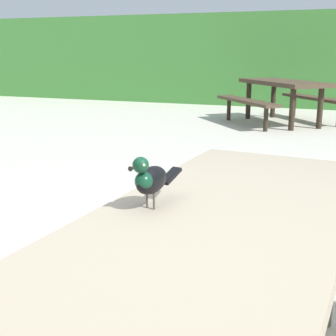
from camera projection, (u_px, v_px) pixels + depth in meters
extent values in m
cube|color=#428438|center=(327.00, 60.00, 10.39)|extent=(28.00, 1.65, 2.07)
cube|color=gray|center=(222.00, 223.00, 1.48)|extent=(0.92, 1.86, 0.07)
cylinder|color=#635B4C|center=(216.00, 237.00, 2.29)|extent=(0.09, 0.09, 0.67)
cylinder|color=#635B4C|center=(327.00, 258.00, 2.07)|extent=(0.09, 0.09, 0.67)
cube|color=gray|center=(55.00, 262.00, 1.84)|extent=(0.43, 1.73, 0.05)
cylinder|color=#635B4C|center=(135.00, 252.00, 2.46)|extent=(0.07, 0.07, 0.39)
ellipsoid|color=black|center=(152.00, 180.00, 1.48)|extent=(0.10, 0.16, 0.09)
ellipsoid|color=#0F3823|center=(144.00, 181.00, 1.45)|extent=(0.07, 0.08, 0.06)
sphere|color=#0F3823|center=(141.00, 165.00, 1.42)|extent=(0.05, 0.05, 0.05)
sphere|color=#EAE08C|center=(144.00, 165.00, 1.40)|extent=(0.01, 0.01, 0.01)
sphere|color=#EAE08C|center=(133.00, 163.00, 1.42)|extent=(0.01, 0.01, 0.01)
cone|color=black|center=(133.00, 168.00, 1.38)|extent=(0.02, 0.03, 0.02)
cube|color=black|center=(171.00, 176.00, 1.59)|extent=(0.05, 0.10, 0.04)
cylinder|color=#47423D|center=(154.00, 201.00, 1.49)|extent=(0.01, 0.01, 0.05)
cylinder|color=#47423D|center=(147.00, 200.00, 1.50)|extent=(0.01, 0.01, 0.05)
cube|color=#473828|center=(283.00, 83.00, 7.88)|extent=(1.74, 1.86, 0.07)
cylinder|color=#2E241A|center=(292.00, 110.00, 7.25)|extent=(0.09, 0.09, 0.67)
cylinder|color=#2E241A|center=(320.00, 108.00, 7.42)|extent=(0.09, 0.09, 0.67)
cylinder|color=#2E241A|center=(248.00, 101.00, 8.53)|extent=(0.09, 0.09, 0.67)
cylinder|color=#2E241A|center=(273.00, 100.00, 8.70)|extent=(0.09, 0.09, 0.67)
cube|color=#473828|center=(246.00, 101.00, 7.73)|extent=(1.32, 1.48, 0.05)
cylinder|color=#2E241A|center=(266.00, 119.00, 7.20)|extent=(0.07, 0.07, 0.39)
cylinder|color=#2E241A|center=(229.00, 110.00, 8.37)|extent=(0.07, 0.07, 0.39)
cube|color=#473828|center=(316.00, 98.00, 8.18)|extent=(1.32, 1.48, 0.05)
cylinder|color=#2E241A|center=(294.00, 107.00, 8.82)|extent=(0.07, 0.07, 0.39)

